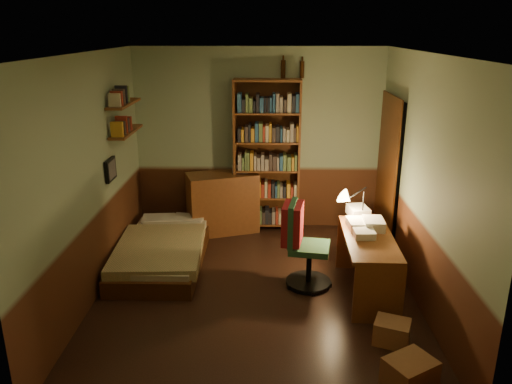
{
  "coord_description": "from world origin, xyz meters",
  "views": [
    {
      "loc": [
        0.11,
        -5.0,
        2.84
      ],
      "look_at": [
        0.0,
        0.25,
        1.1
      ],
      "focal_mm": 35.0,
      "sensor_mm": 36.0,
      "label": 1
    }
  ],
  "objects_px": {
    "mini_stereo": "(241,167)",
    "bookshelf": "(267,157)",
    "office_chair": "(310,245)",
    "cardboard_box_b": "(392,332)",
    "desk": "(367,265)",
    "cardboard_box_a": "(410,375)",
    "dresser": "(223,203)",
    "bed": "(162,243)",
    "desk_lamp": "(363,199)"
  },
  "relations": [
    {
      "from": "cardboard_box_b",
      "to": "dresser",
      "type": "bearing_deg",
      "value": 124.0
    },
    {
      "from": "bed",
      "to": "desk_lamp",
      "type": "relative_size",
      "value": 3.58
    },
    {
      "from": "mini_stereo",
      "to": "bookshelf",
      "type": "height_order",
      "value": "bookshelf"
    },
    {
      "from": "dresser",
      "to": "desk",
      "type": "distance_m",
      "value": 2.49
    },
    {
      "from": "bookshelf",
      "to": "desk_lamp",
      "type": "height_order",
      "value": "bookshelf"
    },
    {
      "from": "bed",
      "to": "mini_stereo",
      "type": "distance_m",
      "value": 1.65
    },
    {
      "from": "desk",
      "to": "cardboard_box_a",
      "type": "bearing_deg",
      "value": -86.23
    },
    {
      "from": "office_chair",
      "to": "cardboard_box_b",
      "type": "distance_m",
      "value": 1.36
    },
    {
      "from": "mini_stereo",
      "to": "dresser",
      "type": "bearing_deg",
      "value": -152.06
    },
    {
      "from": "desk",
      "to": "desk_lamp",
      "type": "relative_size",
      "value": 2.46
    },
    {
      "from": "desk_lamp",
      "to": "desk",
      "type": "bearing_deg",
      "value": -115.65
    },
    {
      "from": "office_chair",
      "to": "cardboard_box_b",
      "type": "height_order",
      "value": "office_chair"
    },
    {
      "from": "desk_lamp",
      "to": "office_chair",
      "type": "relative_size",
      "value": 0.51
    },
    {
      "from": "desk",
      "to": "desk_lamp",
      "type": "bearing_deg",
      "value": 90.14
    },
    {
      "from": "mini_stereo",
      "to": "cardboard_box_b",
      "type": "distance_m",
      "value": 3.33
    },
    {
      "from": "mini_stereo",
      "to": "desk",
      "type": "relative_size",
      "value": 0.18
    },
    {
      "from": "dresser",
      "to": "bookshelf",
      "type": "xyz_separation_m",
      "value": [
        0.64,
        0.09,
        0.65
      ]
    },
    {
      "from": "cardboard_box_a",
      "to": "bookshelf",
      "type": "bearing_deg",
      "value": 108.81
    },
    {
      "from": "desk",
      "to": "office_chair",
      "type": "bearing_deg",
      "value": 167.39
    },
    {
      "from": "mini_stereo",
      "to": "cardboard_box_b",
      "type": "relative_size",
      "value": 0.72
    },
    {
      "from": "desk_lamp",
      "to": "office_chair",
      "type": "height_order",
      "value": "desk_lamp"
    },
    {
      "from": "bed",
      "to": "cardboard_box_a",
      "type": "relative_size",
      "value": 4.84
    },
    {
      "from": "dresser",
      "to": "office_chair",
      "type": "height_order",
      "value": "office_chair"
    },
    {
      "from": "office_chair",
      "to": "dresser",
      "type": "bearing_deg",
      "value": 134.96
    },
    {
      "from": "bed",
      "to": "mini_stereo",
      "type": "xyz_separation_m",
      "value": [
        0.93,
        1.19,
        0.66
      ]
    },
    {
      "from": "bookshelf",
      "to": "cardboard_box_a",
      "type": "relative_size",
      "value": 5.74
    },
    {
      "from": "cardboard_box_b",
      "to": "desk_lamp",
      "type": "bearing_deg",
      "value": 92.26
    },
    {
      "from": "bookshelf",
      "to": "bed",
      "type": "bearing_deg",
      "value": -136.04
    },
    {
      "from": "dresser",
      "to": "mini_stereo",
      "type": "relative_size",
      "value": 4.28
    },
    {
      "from": "bed",
      "to": "cardboard_box_b",
      "type": "relative_size",
      "value": 5.78
    },
    {
      "from": "desk_lamp",
      "to": "cardboard_box_b",
      "type": "xyz_separation_m",
      "value": [
        0.06,
        -1.45,
        -0.82
      ]
    },
    {
      "from": "bed",
      "to": "bookshelf",
      "type": "xyz_separation_m",
      "value": [
        1.31,
        1.15,
        0.82
      ]
    },
    {
      "from": "cardboard_box_a",
      "to": "mini_stereo",
      "type": "bearing_deg",
      "value": 114.04
    },
    {
      "from": "mini_stereo",
      "to": "desk_lamp",
      "type": "xyz_separation_m",
      "value": [
        1.51,
        -1.38,
        0.0
      ]
    },
    {
      "from": "bookshelf",
      "to": "office_chair",
      "type": "relative_size",
      "value": 2.16
    },
    {
      "from": "office_chair",
      "to": "cardboard_box_a",
      "type": "height_order",
      "value": "office_chair"
    },
    {
      "from": "desk",
      "to": "dresser",
      "type": "bearing_deg",
      "value": 136.47
    },
    {
      "from": "bed",
      "to": "cardboard_box_a",
      "type": "bearing_deg",
      "value": -42.46
    },
    {
      "from": "dresser",
      "to": "cardboard_box_a",
      "type": "bearing_deg",
      "value": -80.31
    },
    {
      "from": "bookshelf",
      "to": "dresser",
      "type": "bearing_deg",
      "value": -169.65
    },
    {
      "from": "bookshelf",
      "to": "desk",
      "type": "xyz_separation_m",
      "value": [
        1.11,
        -1.85,
        -0.75
      ]
    },
    {
      "from": "bookshelf",
      "to": "desk_lamp",
      "type": "bearing_deg",
      "value": -47.16
    },
    {
      "from": "desk",
      "to": "mini_stereo",
      "type": "bearing_deg",
      "value": 129.99
    },
    {
      "from": "bed",
      "to": "bookshelf",
      "type": "bearing_deg",
      "value": 41.39
    },
    {
      "from": "mini_stereo",
      "to": "desk_lamp",
      "type": "bearing_deg",
      "value": -40.33
    },
    {
      "from": "bookshelf",
      "to": "desk_lamp",
      "type": "distance_m",
      "value": 1.76
    },
    {
      "from": "mini_stereo",
      "to": "cardboard_box_a",
      "type": "relative_size",
      "value": 0.6
    },
    {
      "from": "mini_stereo",
      "to": "office_chair",
      "type": "bearing_deg",
      "value": -61.26
    },
    {
      "from": "bed",
      "to": "dresser",
      "type": "xyz_separation_m",
      "value": [
        0.67,
        1.06,
        0.16
      ]
    },
    {
      "from": "dresser",
      "to": "office_chair",
      "type": "relative_size",
      "value": 0.97
    }
  ]
}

